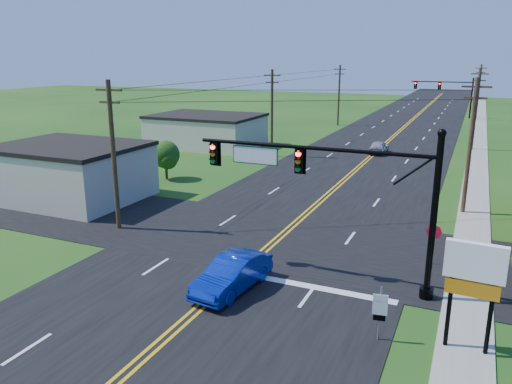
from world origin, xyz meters
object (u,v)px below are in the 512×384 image
at_px(signal_mast_far, 445,91).
at_px(stop_sign, 434,236).
at_px(signal_mast_main, 331,184).
at_px(blue_car, 232,275).
at_px(route_sign, 380,310).

height_order(signal_mast_far, stop_sign, signal_mast_far).
relative_size(signal_mast_far, stop_sign, 5.09).
bearing_deg(stop_sign, signal_mast_far, 95.63).
bearing_deg(signal_mast_main, blue_car, -143.34).
height_order(route_sign, stop_sign, route_sign).
bearing_deg(route_sign, signal_mast_far, 83.84).
relative_size(blue_car, route_sign, 2.14).
height_order(signal_mast_main, stop_sign, signal_mast_main).
distance_m(signal_mast_far, stop_sign, 68.22).
distance_m(signal_mast_far, route_sign, 76.36).
bearing_deg(route_sign, signal_mast_main, 118.29).
relative_size(signal_mast_main, route_sign, 5.17).
relative_size(signal_mast_main, stop_sign, 5.24).
bearing_deg(blue_car, signal_mast_far, 93.84).
bearing_deg(signal_mast_main, signal_mast_far, 89.92).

